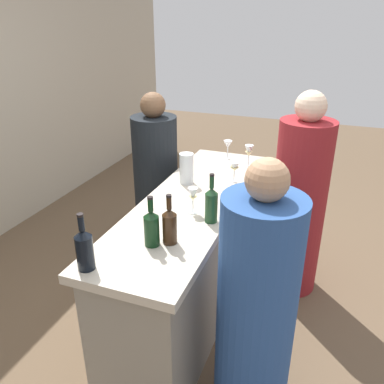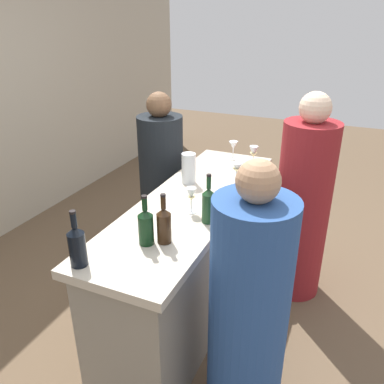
{
  "view_description": "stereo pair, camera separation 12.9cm",
  "coord_description": "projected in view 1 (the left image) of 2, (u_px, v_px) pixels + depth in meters",
  "views": [
    {
      "loc": [
        -2.15,
        -0.81,
        2.01
      ],
      "look_at": [
        0.0,
        0.0,
        0.96
      ],
      "focal_mm": 36.92,
      "sensor_mm": 36.0,
      "label": 1
    },
    {
      "loc": [
        -2.1,
        -0.93,
        2.01
      ],
      "look_at": [
        0.0,
        0.0,
        0.96
      ],
      "focal_mm": 36.92,
      "sensor_mm": 36.0,
      "label": 2
    }
  ],
  "objects": [
    {
      "name": "water_pitcher",
      "position": [
        187.0,
        169.0,
        2.74
      ],
      "size": [
        0.1,
        0.1,
        0.22
      ],
      "color": "silver",
      "rests_on": "bar_counter"
    },
    {
      "name": "ground_plane",
      "position": [
        192.0,
        310.0,
        2.92
      ],
      "size": [
        12.0,
        12.0,
        0.0
      ],
      "primitive_type": "plane",
      "color": "brown"
    },
    {
      "name": "person_center_guest",
      "position": [
        256.0,
        307.0,
        1.98
      ],
      "size": [
        0.49,
        0.49,
        1.45
      ],
      "rotation": [
        0.0,
        0.0,
        1.3
      ],
      "color": "#284C8C",
      "rests_on": "ground"
    },
    {
      "name": "wine_glass_near_center",
      "position": [
        234.0,
        167.0,
        2.77
      ],
      "size": [
        0.08,
        0.08,
        0.15
      ],
      "color": "white",
      "rests_on": "bar_counter"
    },
    {
      "name": "person_left_guest",
      "position": [
        299.0,
        205.0,
        2.92
      ],
      "size": [
        0.47,
        0.47,
        1.55
      ],
      "rotation": [
        0.0,
        0.0,
        1.34
      ],
      "color": "maroon",
      "rests_on": "ground"
    },
    {
      "name": "person_right_guest",
      "position": [
        156.0,
        184.0,
        3.4
      ],
      "size": [
        0.41,
        0.41,
        1.44
      ],
      "rotation": [
        0.0,
        0.0,
        -1.47
      ],
      "color": "black",
      "rests_on": "ground"
    },
    {
      "name": "wine_bottle_leftmost_near_black",
      "position": [
        84.0,
        248.0,
        1.81
      ],
      "size": [
        0.08,
        0.08,
        0.29
      ],
      "color": "black",
      "rests_on": "bar_counter"
    },
    {
      "name": "wine_glass_far_left",
      "position": [
        228.0,
        145.0,
        3.2
      ],
      "size": [
        0.07,
        0.07,
        0.15
      ],
      "color": "white",
      "rests_on": "bar_counter"
    },
    {
      "name": "wine_glass_near_right",
      "position": [
        193.0,
        196.0,
        2.33
      ],
      "size": [
        0.07,
        0.07,
        0.16
      ],
      "color": "white",
      "rests_on": "bar_counter"
    },
    {
      "name": "wine_bottle_center_amber_brown",
      "position": [
        170.0,
        225.0,
        2.02
      ],
      "size": [
        0.08,
        0.08,
        0.27
      ],
      "color": "#331E0F",
      "rests_on": "bar_counter"
    },
    {
      "name": "wine_bottle_second_right_olive_green",
      "position": [
        211.0,
        204.0,
        2.23
      ],
      "size": [
        0.07,
        0.07,
        0.29
      ],
      "color": "#193D1E",
      "rests_on": "bar_counter"
    },
    {
      "name": "bar_counter",
      "position": [
        192.0,
        258.0,
        2.73
      ],
      "size": [
        1.95,
        0.58,
        0.91
      ],
      "color": "gray",
      "rests_on": "ground"
    },
    {
      "name": "wine_glass_near_left",
      "position": [
        249.0,
        152.0,
        3.02
      ],
      "size": [
        0.07,
        0.07,
        0.18
      ],
      "color": "white",
      "rests_on": "bar_counter"
    },
    {
      "name": "wine_bottle_second_left_dark_green",
      "position": [
        151.0,
        227.0,
        2.0
      ],
      "size": [
        0.08,
        0.08,
        0.27
      ],
      "color": "black",
      "rests_on": "bar_counter"
    }
  ]
}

